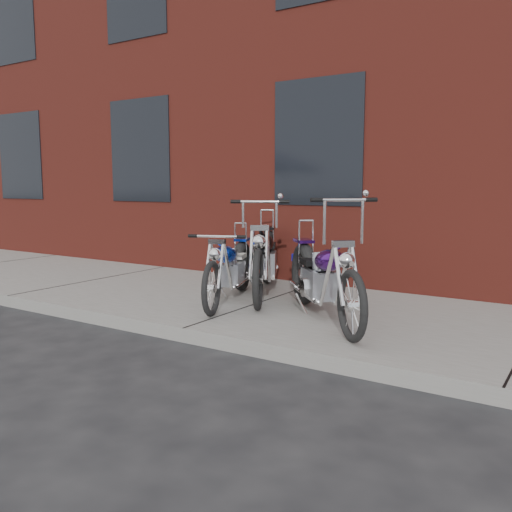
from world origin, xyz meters
The scene contains 6 objects.
ground centered at (0.00, 0.00, 0.00)m, with size 120.00×120.00×0.00m, color black.
sidewalk centered at (0.00, 1.50, 0.07)m, with size 22.00×3.00×0.15m, color slate.
building_brick centered at (0.00, 8.00, 4.00)m, with size 22.00×10.00×8.00m, color maroon.
chopper_purple centered at (1.01, 1.13, 0.58)m, with size 1.70×1.79×1.32m.
chopper_blue centered at (-0.36, 1.33, 0.54)m, with size 0.89×2.04×0.94m.
chopper_third centered at (-0.24, 1.93, 0.60)m, with size 1.27×2.26×1.27m.
Camera 1 is at (3.52, -4.09, 1.60)m, focal length 38.00 mm.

